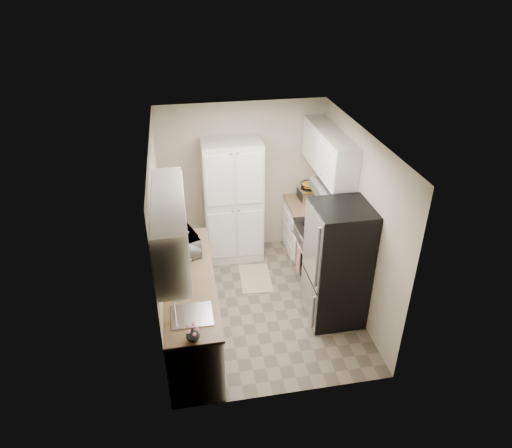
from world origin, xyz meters
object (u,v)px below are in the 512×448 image
Objects in this scene: pantry_cabinet at (233,202)px; wine_bottle at (185,228)px; electric_range at (320,254)px; microwave at (183,243)px; refrigerator at (338,265)px; toaster_oven at (308,194)px.

wine_bottle is at bearing -133.90° from pantry_cabinet.
microwave is (-1.99, -0.26, 0.58)m from electric_range.
microwave is at bearing -172.59° from electric_range.
refrigerator is (-0.03, -0.80, 0.37)m from electric_range.
wine_bottle is 0.89× the size of toaster_oven.
wine_bottle reaches higher than toaster_oven.
microwave is (-0.82, -1.18, 0.06)m from pantry_cabinet.
toaster_oven is at bearing 0.39° from pantry_cabinet.
wine_bottle reaches higher than electric_range.
electric_range is 3.21× the size of toaster_oven.
refrigerator is at bearing -25.28° from wine_bottle.
microwave is 0.37m from wine_bottle.
electric_range is 1.08m from toaster_oven.
pantry_cabinet is 6.41× the size of wine_bottle.
electric_range is 2.22× the size of microwave.
electric_range is 0.88m from refrigerator.
toaster_oven is at bearing -78.89° from microwave.
wine_bottle reaches higher than microwave.
pantry_cabinet is 1.13m from wine_bottle.
microwave is 2.36m from toaster_oven.
wine_bottle is (-1.96, 0.11, 0.60)m from electric_range.
electric_range reaches higher than toaster_oven.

